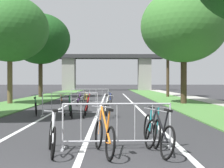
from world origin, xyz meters
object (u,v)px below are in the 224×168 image
Objects in this scene: crowd_barrier_second at (70,104)px; bicycle_yellow_2 at (86,99)px; bicycle_silver_3 at (52,137)px; bicycle_black_6 at (159,136)px; crowd_barrier_third at (90,97)px; bicycle_blue_5 at (109,99)px; tree_left_pine_near at (10,29)px; tree_right_oak_mid at (168,39)px; bicycle_green_1 at (70,109)px; tree_left_cypress_far at (40,39)px; bicycle_teal_4 at (152,129)px; bicycle_red_9 at (86,108)px; bicycle_green_11 at (36,107)px; bicycle_white_8 at (106,109)px; bicycle_purple_7 at (79,100)px; tree_right_pine_far at (184,26)px; bicycle_orange_10 at (104,136)px; bicycle_orange_0 at (63,107)px; crowd_barrier_nearest at (117,126)px.

bicycle_yellow_2 is (0.12, 7.24, -0.17)m from crowd_barrier_second.
bicycle_black_6 reaches higher than bicycle_silver_3.
crowd_barrier_third is at bearing 76.96° from bicycle_silver_3.
crowd_barrier_third is at bearing 32.45° from bicycle_blue_5.
tree_right_oak_mid is at bearing 36.35° from tree_left_pine_near.
crowd_barrier_second reaches higher than bicycle_green_1.
bicycle_teal_4 is (7.81, -22.60, -5.30)m from tree_left_cypress_far.
bicycle_silver_3 is 6.75m from bicycle_red_9.
bicycle_green_11 is (-2.39, 0.93, -0.04)m from bicycle_red_9.
bicycle_white_8 is (6.62, -17.00, -5.30)m from tree_left_cypress_far.
bicycle_purple_7 is 0.99× the size of bicycle_red_9.
tree_left_pine_near is at bearing -90.45° from tree_left_cypress_far.
tree_left_pine_near reaches higher than bicycle_black_6.
tree_left_pine_near is 4.36× the size of bicycle_black_6.
bicycle_yellow_2 is 6.96m from bicycle_green_11.
tree_left_pine_near is at bearing 9.27° from bicycle_blue_5.
bicycle_white_8 is (-1.19, 5.60, 0.01)m from bicycle_teal_4.
crowd_barrier_third is at bearing 92.81° from bicycle_red_9.
crowd_barrier_third reaches higher than bicycle_silver_3.
tree_right_pine_far is 15.85m from bicycle_black_6.
bicycle_orange_10 is (-5.80, -23.91, -5.35)m from tree_right_oak_mid.
bicycle_green_1 is (5.08, -16.91, -5.31)m from tree_left_cypress_far.
bicycle_orange_10 is at bearing 170.64° from bicycle_black_6.
bicycle_purple_7 is (-3.05, 13.28, -0.02)m from bicycle_black_6.
bicycle_teal_4 is at bearing -73.75° from bicycle_orange_0.
tree_right_pine_far reaches higher than tree_right_oak_mid.
bicycle_green_11 is at bearing -63.66° from tree_left_pine_near.
bicycle_yellow_2 is at bearing -83.50° from bicycle_teal_4.
tree_left_cypress_far is at bearing -178.93° from tree_right_oak_mid.
tree_right_pine_far reaches higher than crowd_barrier_nearest.
crowd_barrier_second is 1.54× the size of bicycle_white_8.
bicycle_green_11 is (-9.09, -16.19, -5.38)m from tree_right_oak_mid.
bicycle_red_9 reaches higher than bicycle_silver_3.
tree_left_cypress_far is 17.97m from crowd_barrier_second.
crowd_barrier_nearest is at bearing -79.08° from bicycle_red_9.
tree_left_pine_near is 4.57× the size of bicycle_green_1.
bicycle_purple_7 is at bearing 84.37° from bicycle_orange_10.
bicycle_yellow_2 is 7.91m from bicycle_white_8.
tree_right_pine_far is 14.90m from bicycle_teal_4.
tree_right_oak_mid is 4.31× the size of bicycle_green_11.
bicycle_teal_4 is at bearing -65.37° from crowd_barrier_second.
bicycle_blue_5 is 14.37m from bicycle_black_6.
bicycle_green_1 reaches higher than bicycle_black_6.
bicycle_blue_5 is (2.11, 6.76, -0.01)m from bicycle_orange_0.
bicycle_white_8 is at bearing 88.96° from bicycle_black_6.
bicycle_teal_4 is at bearing -101.51° from tree_right_oak_mid.
crowd_barrier_nearest is at bearing -83.55° from crowd_barrier_third.
bicycle_black_6 is 8.88m from bicycle_green_11.
bicycle_black_6 is (2.70, -14.41, 0.02)m from bicycle_yellow_2.
bicycle_green_1 is 0.93× the size of bicycle_teal_4.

